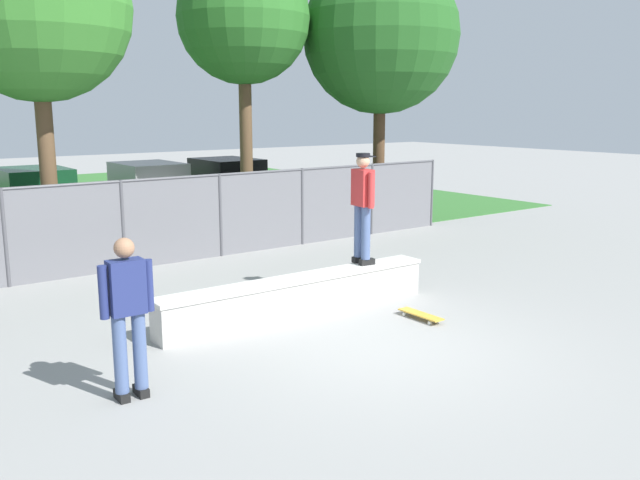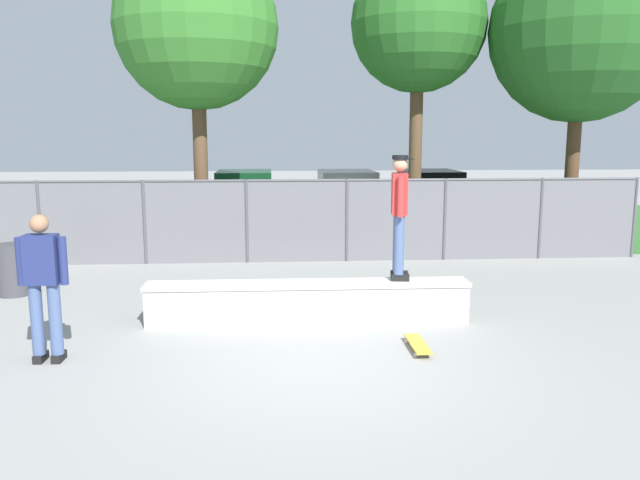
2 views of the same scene
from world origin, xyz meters
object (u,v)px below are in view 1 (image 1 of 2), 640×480
(concrete_ledge, at_px, (299,296))
(skateboarder, at_px, (363,203))
(car_green, at_px, (36,200))
(skateboard, at_px, (421,315))
(car_black, at_px, (229,186))
(bystander, at_px, (128,311))
(tree_near_right, at_px, (244,18))
(tree_mid, at_px, (381,35))
(car_white, at_px, (151,192))
(tree_near_left, at_px, (35,7))

(concrete_ledge, height_order, skateboarder, skateboarder)
(concrete_ledge, distance_m, car_green, 9.94)
(skateboarder, bearing_deg, skateboard, -89.96)
(skateboard, height_order, car_green, car_green)
(skateboarder, height_order, car_black, skateboarder)
(car_black, height_order, bystander, bystander)
(car_black, distance_m, bystander, 13.41)
(tree_near_right, height_order, tree_mid, tree_mid)
(concrete_ledge, distance_m, skateboarder, 1.90)
(car_white, xyz_separation_m, bystander, (-4.93, -11.11, 0.17))
(concrete_ledge, height_order, skateboard, concrete_ledge)
(skateboarder, xyz_separation_m, tree_near_right, (1.67, 6.56, 3.69))
(car_green, xyz_separation_m, car_white, (3.06, -0.13, 0.00))
(tree_near_right, xyz_separation_m, car_white, (-1.35, 3.04, -4.49))
(tree_near_right, bearing_deg, tree_mid, -17.31)
(skateboarder, height_order, car_green, skateboarder)
(concrete_ledge, bearing_deg, tree_near_right, 65.56)
(concrete_ledge, distance_m, tree_near_right, 8.87)
(concrete_ledge, bearing_deg, tree_near_left, 111.16)
(skateboard, xyz_separation_m, tree_near_right, (1.67, 7.96, 5.26))
(concrete_ledge, relative_size, skateboard, 5.94)
(concrete_ledge, relative_size, skateboarder, 2.58)
(tree_near_right, distance_m, car_green, 7.05)
(skateboard, xyz_separation_m, tree_mid, (5.20, 6.86, 4.98))
(skateboarder, distance_m, bystander, 4.89)
(car_green, relative_size, bystander, 2.32)
(tree_near_right, distance_m, bystander, 11.10)
(car_white, bearing_deg, skateboarder, -91.93)
(concrete_ledge, relative_size, bystander, 2.61)
(skateboarder, height_order, car_white, skateboarder)
(skateboarder, bearing_deg, tree_near_right, 75.68)
(tree_near_left, bearing_deg, skateboard, -62.95)
(car_green, bearing_deg, concrete_ledge, -81.99)
(skateboard, relative_size, tree_near_left, 0.12)
(concrete_ledge, bearing_deg, car_green, 98.01)
(skateboard, bearing_deg, concrete_ledge, 135.96)
(skateboarder, relative_size, car_green, 0.44)
(car_green, distance_m, car_black, 5.58)
(tree_near_right, bearing_deg, car_black, 69.03)
(skateboarder, xyz_separation_m, skateboard, (0.00, -1.40, -1.57))
(car_white, bearing_deg, car_green, 177.48)
(concrete_ledge, bearing_deg, skateboarder, 3.96)
(tree_mid, relative_size, car_black, 1.69)
(tree_mid, relative_size, car_white, 1.69)
(car_green, bearing_deg, car_black, -1.06)
(tree_mid, relative_size, bystander, 3.93)
(tree_near_left, relative_size, car_white, 1.62)
(concrete_ledge, xyz_separation_m, skateboard, (1.35, -1.31, -0.24))
(concrete_ledge, xyz_separation_m, car_white, (1.67, 9.69, 0.53))
(tree_mid, height_order, car_white, tree_mid)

